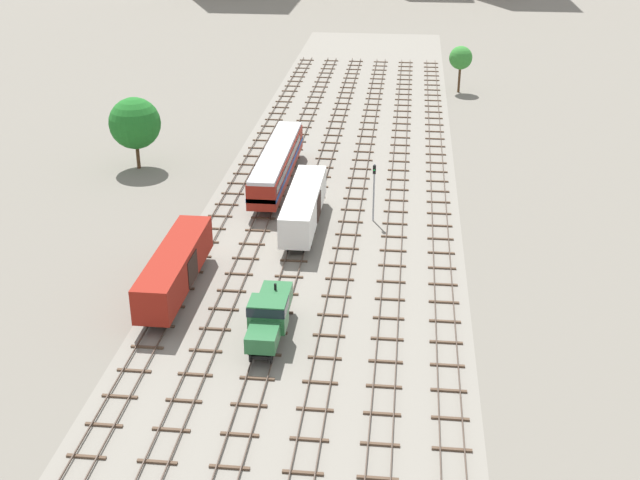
# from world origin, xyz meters

# --- Properties ---
(ground_plane) EXTENTS (480.00, 480.00, 0.00)m
(ground_plane) POSITION_xyz_m (0.00, 56.00, 0.00)
(ground_plane) COLOR slate
(ballast_bed) EXTENTS (25.36, 176.00, 0.01)m
(ballast_bed) POSITION_xyz_m (0.00, 56.00, 0.00)
(ballast_bed) COLOR gray
(ballast_bed) RESTS_ON ground
(track_far_left) EXTENTS (2.40, 126.00, 0.29)m
(track_far_left) POSITION_xyz_m (-10.68, 57.00, 0.14)
(track_far_left) COLOR #47382D
(track_far_left) RESTS_ON ground
(track_left) EXTENTS (2.40, 126.00, 0.29)m
(track_left) POSITION_xyz_m (-6.41, 57.00, 0.14)
(track_left) COLOR #47382D
(track_left) RESTS_ON ground
(track_centre_left) EXTENTS (2.40, 126.00, 0.29)m
(track_centre_left) POSITION_xyz_m (-2.14, 57.00, 0.14)
(track_centre_left) COLOR #47382D
(track_centre_left) RESTS_ON ground
(track_centre) EXTENTS (2.40, 126.00, 0.29)m
(track_centre) POSITION_xyz_m (2.14, 57.00, 0.14)
(track_centre) COLOR #47382D
(track_centre) RESTS_ON ground
(track_centre_right) EXTENTS (2.40, 126.00, 0.29)m
(track_centre_right) POSITION_xyz_m (6.41, 57.00, 0.14)
(track_centre_right) COLOR #47382D
(track_centre_right) RESTS_ON ground
(track_right) EXTENTS (2.40, 126.00, 0.29)m
(track_right) POSITION_xyz_m (10.68, 57.00, 0.14)
(track_right) COLOR #47382D
(track_right) RESTS_ON ground
(shunter_loco_centre_left_nearest) EXTENTS (2.74, 8.46, 3.10)m
(shunter_loco_centre_left_nearest) POSITION_xyz_m (-2.14, 27.76, 2.01)
(shunter_loco_centre_left_nearest) COLOR #286638
(shunter_loco_centre_left_nearest) RESTS_ON ground
(freight_boxcar_far_left_near) EXTENTS (2.87, 14.00, 3.60)m
(freight_boxcar_far_left_near) POSITION_xyz_m (-10.68, 33.64, 2.45)
(freight_boxcar_far_left_near) COLOR maroon
(freight_boxcar_far_left_near) RESTS_ON ground
(freight_boxcar_centre_left_mid) EXTENTS (2.87, 14.00, 3.60)m
(freight_boxcar_centre_left_mid) POSITION_xyz_m (-2.13, 47.51, 2.45)
(freight_boxcar_centre_left_mid) COLOR white
(freight_boxcar_centre_left_mid) RESTS_ON ground
(diesel_railcar_left_midfar) EXTENTS (2.96, 20.50, 3.80)m
(diesel_railcar_left_midfar) POSITION_xyz_m (-6.41, 58.53, 2.60)
(diesel_railcar_left_midfar) COLOR maroon
(diesel_railcar_left_midfar) RESTS_ON ground
(signal_post_nearest) EXTENTS (0.28, 0.47, 5.82)m
(signal_post_nearest) POSITION_xyz_m (4.27, 50.12, 3.67)
(signal_post_nearest) COLOR gray
(signal_post_nearest) RESTS_ON ground
(lineside_tree_0) EXTENTS (5.73, 5.73, 8.15)m
(lineside_tree_0) POSITION_xyz_m (-22.86, 62.19, 5.27)
(lineside_tree_0) COLOR #4C331E
(lineside_tree_0) RESTS_ON ground
(lineside_tree_1) EXTENTS (3.42, 3.42, 6.88)m
(lineside_tree_1) POSITION_xyz_m (14.55, 99.85, 5.13)
(lineside_tree_1) COLOR #4C331E
(lineside_tree_1) RESTS_ON ground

